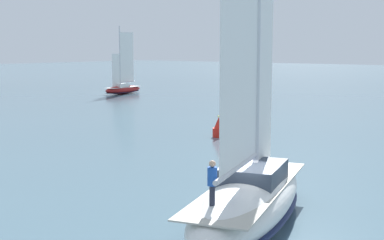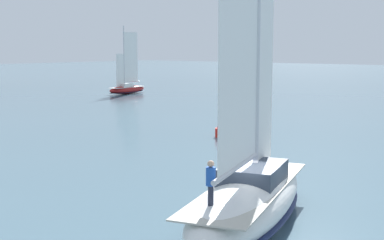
% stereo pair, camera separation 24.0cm
% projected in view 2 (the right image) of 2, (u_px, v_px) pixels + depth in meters
% --- Properties ---
extents(ground_plane, '(400.00, 400.00, 0.00)m').
position_uv_depth(ground_plane, '(248.00, 224.00, 21.89)').
color(ground_plane, slate).
extents(sailboat_main, '(12.14, 6.62, 16.06)m').
position_uv_depth(sailboat_main, '(249.00, 195.00, 21.74)').
color(sailboat_main, white).
rests_on(sailboat_main, ground).
extents(sailboat_moored_mid_channel, '(7.72, 2.63, 10.45)m').
position_uv_depth(sailboat_moored_mid_channel, '(127.00, 88.00, 83.19)').
color(sailboat_moored_mid_channel, maroon).
rests_on(sailboat_moored_mid_channel, ground).
extents(channel_buoy, '(0.96, 0.96, 1.77)m').
position_uv_depth(channel_buoy, '(221.00, 128.00, 43.07)').
color(channel_buoy, red).
rests_on(channel_buoy, ground).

